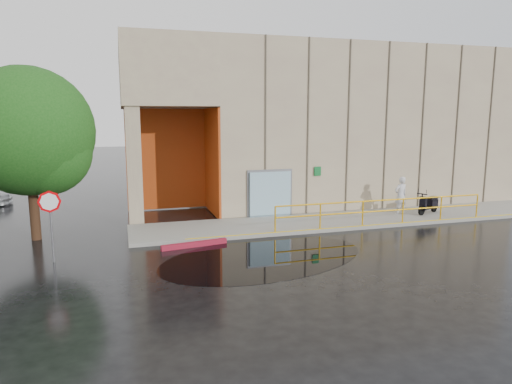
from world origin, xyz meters
TOP-DOWN VIEW (x-y plane):
  - ground at (0.00, 0.00)m, footprint 120.00×120.00m
  - sidewalk at (4.00, 4.50)m, footprint 20.00×3.00m
  - building at (5.10, 10.98)m, footprint 20.00×10.17m
  - guardrail at (4.25, 3.15)m, footprint 9.56×0.06m
  - person at (6.07, 4.64)m, footprint 0.67×0.48m
  - scooter at (7.37, 4.34)m, footprint 1.59×1.07m
  - stop_sign at (-8.31, 2.03)m, footprint 0.69×0.10m
  - red_curb at (-3.75, 2.50)m, footprint 2.40×0.56m
  - puddle at (-1.73, 0.64)m, footprint 8.14×6.19m
  - tree_near at (-9.16, 5.13)m, footprint 4.69×4.69m

SIDE VIEW (x-z plane):
  - ground at x=0.00m, z-range 0.00..0.00m
  - puddle at x=-1.73m, z-range 0.00..0.01m
  - sidewalk at x=4.00m, z-range 0.00..0.15m
  - red_curb at x=-3.75m, z-range 0.00..0.18m
  - guardrail at x=4.25m, z-range 0.16..1.19m
  - scooter at x=7.37m, z-range 0.24..1.44m
  - person at x=6.07m, z-range 0.15..1.87m
  - stop_sign at x=-8.31m, z-range 0.55..2.86m
  - tree_near at x=-9.16m, z-range 0.67..7.06m
  - building at x=5.10m, z-range 0.21..8.21m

